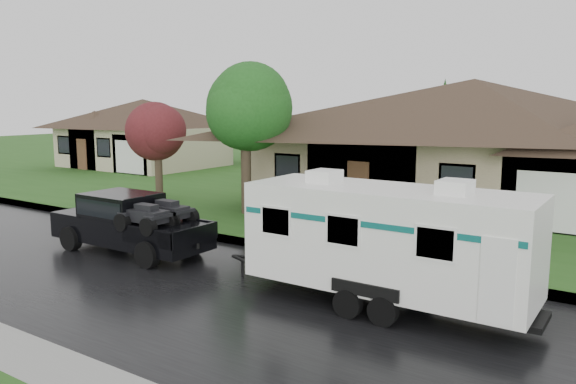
{
  "coord_description": "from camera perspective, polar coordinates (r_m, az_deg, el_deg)",
  "views": [
    {
      "loc": [
        9.28,
        -12.08,
        4.65
      ],
      "look_at": [
        -0.12,
        2.0,
        1.97
      ],
      "focal_mm": 35.0,
      "sensor_mm": 36.0,
      "label": 1
    }
  ],
  "objects": [
    {
      "name": "ground",
      "position": [
        15.93,
        -3.68,
        -8.0
      ],
      "size": [
        140.0,
        140.0,
        0.0
      ],
      "primitive_type": "plane",
      "color": "#26541A",
      "rests_on": "ground"
    },
    {
      "name": "road",
      "position": [
        14.47,
        -8.56,
        -9.84
      ],
      "size": [
        140.0,
        8.0,
        0.01
      ],
      "primitive_type": "cube",
      "color": "black",
      "rests_on": "ground"
    },
    {
      "name": "curb",
      "position": [
        17.68,
        0.77,
        -6.01
      ],
      "size": [
        140.0,
        0.5,
        0.15
      ],
      "primitive_type": "cube",
      "color": "gray",
      "rests_on": "ground"
    },
    {
      "name": "lawn",
      "position": [
        28.99,
        14.61,
        -0.38
      ],
      "size": [
        140.0,
        26.0,
        0.15
      ],
      "primitive_type": "cube",
      "color": "#26541A",
      "rests_on": "ground"
    },
    {
      "name": "house_main",
      "position": [
        26.87,
        18.73,
        6.26
      ],
      "size": [
        19.44,
        10.8,
        6.9
      ],
      "color": "#9E866B",
      "rests_on": "lawn"
    },
    {
      "name": "house_far",
      "position": [
        41.81,
        -14.39,
        6.42
      ],
      "size": [
        10.8,
        8.64,
        5.8
      ],
      "color": "#BAAF8A",
      "rests_on": "lawn"
    },
    {
      "name": "tree_left_green",
      "position": [
        22.92,
        -4.36,
        8.45
      ],
      "size": [
        3.74,
        3.74,
        6.19
      ],
      "color": "#382B1E",
      "rests_on": "lawn"
    },
    {
      "name": "tree_red",
      "position": [
        26.92,
        -13.14,
        6.04
      ],
      "size": [
        2.81,
        2.81,
        4.66
      ],
      "color": "#382B1E",
      "rests_on": "lawn"
    },
    {
      "name": "shrub_row",
      "position": [
        22.94,
        14.69,
        -1.35
      ],
      "size": [
        13.6,
        1.0,
        1.0
      ],
      "color": "#143814",
      "rests_on": "lawn"
    },
    {
      "name": "pickup_truck",
      "position": [
        18.39,
        -15.99,
        -2.84
      ],
      "size": [
        5.55,
        2.11,
        1.85
      ],
      "color": "black",
      "rests_on": "ground"
    },
    {
      "name": "travel_trailer",
      "position": [
        12.97,
        10.08,
        -4.63
      ],
      "size": [
        6.85,
        2.41,
        3.07
      ],
      "color": "white",
      "rests_on": "ground"
    }
  ]
}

